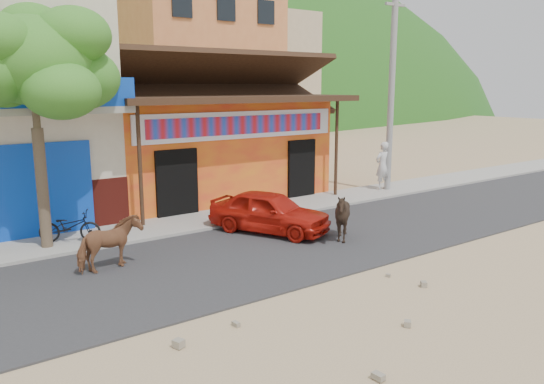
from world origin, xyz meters
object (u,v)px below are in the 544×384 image
(cow_dark, at_px, (342,216))
(pedestrian, at_px, (383,166))
(cow_tan, at_px, (110,244))
(utility_pole, at_px, (392,86))
(scooter, at_px, (70,226))
(tree, at_px, (37,128))
(red_car, at_px, (269,212))

(cow_dark, relative_size, pedestrian, 0.71)
(cow_tan, bearing_deg, utility_pole, -89.35)
(utility_pole, height_order, cow_dark, utility_pole)
(cow_tan, relative_size, cow_dark, 1.08)
(pedestrian, bearing_deg, scooter, 4.54)
(tree, height_order, utility_pole, utility_pole)
(utility_pole, relative_size, red_car, 2.29)
(cow_dark, xyz_separation_m, scooter, (-6.03, 3.87, -0.18))
(red_car, bearing_deg, pedestrian, -8.62)
(pedestrian, bearing_deg, tree, 4.86)
(scooter, distance_m, pedestrian, 12.01)
(tree, height_order, red_car, tree)
(tree, distance_m, pedestrian, 12.77)
(cow_dark, bearing_deg, cow_tan, -105.21)
(red_car, xyz_separation_m, pedestrian, (7.05, 2.25, 0.42))
(tree, relative_size, cow_dark, 4.49)
(red_car, bearing_deg, utility_pole, -9.85)
(tree, xyz_separation_m, cow_tan, (0.80, -2.44, -2.47))
(utility_pole, xyz_separation_m, cow_dark, (-6.17, -3.99, -3.41))
(utility_pole, bearing_deg, cow_tan, -167.62)
(utility_pole, relative_size, pedestrian, 4.27)
(scooter, relative_size, pedestrian, 0.84)
(cow_tan, distance_m, red_car, 4.78)
(cow_tan, bearing_deg, cow_dark, -114.81)
(utility_pole, bearing_deg, cow_dark, -147.11)
(red_car, bearing_deg, tree, 134.35)
(cow_dark, bearing_deg, red_car, -151.77)
(tree, bearing_deg, utility_pole, 0.90)
(scooter, bearing_deg, pedestrian, -59.18)
(tree, bearing_deg, cow_dark, -29.75)
(utility_pole, relative_size, scooter, 5.10)
(red_car, distance_m, scooter, 5.35)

